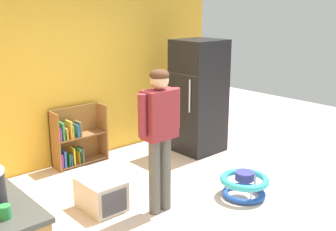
% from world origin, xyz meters
% --- Properties ---
extents(ground_plane, '(12.00, 12.00, 0.00)m').
position_xyz_m(ground_plane, '(0.00, 0.00, 0.00)').
color(ground_plane, beige).
rests_on(ground_plane, ground).
extents(back_wall, '(5.20, 0.06, 2.70)m').
position_xyz_m(back_wall, '(0.00, 2.33, 1.35)').
color(back_wall, gold).
rests_on(back_wall, ground).
extents(refrigerator, '(0.73, 0.68, 1.78)m').
position_xyz_m(refrigerator, '(1.59, 1.37, 0.89)').
color(refrigerator, black).
rests_on(refrigerator, ground).
extents(bookshelf, '(0.80, 0.28, 0.85)m').
position_xyz_m(bookshelf, '(-0.20, 2.14, 0.37)').
color(bookshelf, '#8E5E34').
rests_on(bookshelf, ground).
extents(standing_person, '(0.57, 0.22, 1.64)m').
position_xyz_m(standing_person, '(-0.19, 0.23, 0.99)').
color(standing_person, '#555650').
rests_on(standing_person, ground).
extents(baby_walker, '(0.60, 0.60, 0.32)m').
position_xyz_m(baby_walker, '(0.82, -0.19, 0.16)').
color(baby_walker, blue).
rests_on(baby_walker, ground).
extents(pet_carrier, '(0.42, 0.55, 0.36)m').
position_xyz_m(pet_carrier, '(-0.67, 0.71, 0.18)').
color(pet_carrier, '#BEB3A3').
rests_on(pet_carrier, ground).
extents(green_cup, '(0.08, 0.08, 0.09)m').
position_xyz_m(green_cup, '(-2.14, -0.43, 0.95)').
color(green_cup, green).
rests_on(green_cup, kitchen_counter).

